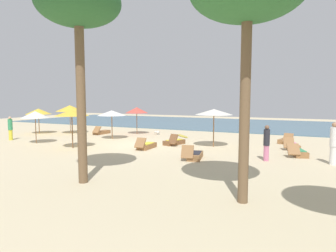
{
  "coord_description": "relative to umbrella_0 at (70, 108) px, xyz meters",
  "views": [
    {
      "loc": [
        9.34,
        -15.71,
        2.95
      ],
      "look_at": [
        1.09,
        1.78,
        1.1
      ],
      "focal_mm": 31.53,
      "sensor_mm": 36.0,
      "label": 1
    }
  ],
  "objects": [
    {
      "name": "person_1",
      "position": [
        16.04,
        -4.22,
        -1.23
      ],
      "size": [
        0.38,
        0.38,
        1.69
      ],
      "color": "#D17299",
      "rests_on": "ground_plane"
    },
    {
      "name": "lounger_4",
      "position": [
        16.53,
        2.02,
        -1.92
      ],
      "size": [
        0.97,
        1.76,
        0.72
      ],
      "color": "olive",
      "rests_on": "ground_plane"
    },
    {
      "name": "umbrella_2",
      "position": [
        12.66,
        -1.42,
        0.02
      ],
      "size": [
        2.22,
        2.22,
        2.28
      ],
      "color": "brown",
      "rests_on": "ground_plane"
    },
    {
      "name": "lounger_0",
      "position": [
        10.17,
        -1.69,
        -1.91
      ],
      "size": [
        1.08,
        1.73,
        0.75
      ],
      "color": "brown",
      "rests_on": "ground_plane"
    },
    {
      "name": "palm_3",
      "position": [
        10.71,
        -10.67,
        3.85
      ],
      "size": [
        2.83,
        2.83,
        6.86
      ],
      "color": "brown",
      "rests_on": "ground_plane"
    },
    {
      "name": "dog",
      "position": [
        6.82,
        2.52,
        -1.93
      ],
      "size": [
        0.46,
        0.68,
        0.32
      ],
      "color": "silver",
      "rests_on": "ground_plane"
    },
    {
      "name": "umbrella_4",
      "position": [
        5.28,
        -5.39,
        -0.02
      ],
      "size": [
        1.97,
        1.97,
        2.25
      ],
      "color": "brown",
      "rests_on": "ground_plane"
    },
    {
      "name": "lounger_2",
      "position": [
        9.3,
        -3.7,
        -1.92
      ],
      "size": [
        0.67,
        1.71,
        0.7
      ],
      "color": "olive",
      "rests_on": "ground_plane"
    },
    {
      "name": "umbrella_3",
      "position": [
        1.87,
        -5.05,
        -0.22
      ],
      "size": [
        1.77,
        1.77,
        2.1
      ],
      "color": "brown",
      "rests_on": "ground_plane"
    },
    {
      "name": "ground_plane",
      "position": [
        8.35,
        -2.81,
        -2.09
      ],
      "size": [
        60.0,
        60.0,
        0.0
      ],
      "primitive_type": "plane",
      "color": "beige"
    },
    {
      "name": "umbrella_5",
      "position": [
        5.18,
        2.05,
        -0.14
      ],
      "size": [
        1.84,
        1.84,
        2.19
      ],
      "color": "brown",
      "rests_on": "ground_plane"
    },
    {
      "name": "umbrella_0",
      "position": [
        0.0,
        0.0,
        0.0
      ],
      "size": [
        2.25,
        2.25,
        2.34
      ],
      "color": "olive",
      "rests_on": "ground_plane"
    },
    {
      "name": "person_0",
      "position": [
        -1.0,
        -4.72,
        -1.25
      ],
      "size": [
        0.34,
        0.34,
        1.66
      ],
      "color": "yellow",
      "rests_on": "ground_plane"
    },
    {
      "name": "umbrella_1",
      "position": [
        -2.3,
        -1.15,
        -0.26
      ],
      "size": [
        2.02,
        2.02,
        2.07
      ],
      "color": "olive",
      "rests_on": "ground_plane"
    },
    {
      "name": "lounger_6",
      "position": [
        16.99,
        -0.14,
        -1.91
      ],
      "size": [
        0.97,
        1.75,
        0.72
      ],
      "color": "olive",
      "rests_on": "ground_plane"
    },
    {
      "name": "lounger_5",
      "position": [
        12.85,
        -5.23,
        -1.91
      ],
      "size": [
        0.91,
        1.73,
        0.74
      ],
      "color": "olive",
      "rests_on": "ground_plane"
    },
    {
      "name": "lounger_3",
      "position": [
        17.36,
        -2.28,
        -1.92
      ],
      "size": [
        1.07,
        1.79,
        0.69
      ],
      "color": "olive",
      "rests_on": "ground_plane"
    },
    {
      "name": "surfboard",
      "position": [
        9.1,
        2.3,
        -2.06
      ],
      "size": [
        1.72,
        1.88,
        0.07
      ],
      "color": "gold",
      "rests_on": "ground_plane"
    },
    {
      "name": "ocean_water",
      "position": [
        8.35,
        14.19,
        -2.06
      ],
      "size": [
        48.0,
        16.0,
        0.06
      ],
      "primitive_type": "cube",
      "color": "#476B7F",
      "rests_on": "ground_plane"
    },
    {
      "name": "person_2",
      "position": [
        18.82,
        -3.8,
        -1.13
      ],
      "size": [
        0.36,
        0.36,
        1.89
      ],
      "color": "white",
      "rests_on": "ground_plane"
    },
    {
      "name": "umbrella_6",
      "position": [
        5.1,
        -1.25,
        -0.22
      ],
      "size": [
        2.02,
        2.02,
        2.06
      ],
      "color": "olive",
      "rests_on": "ground_plane"
    },
    {
      "name": "lounger_1",
      "position": [
        2.57,
        0.76,
        -1.92
      ],
      "size": [
        0.72,
        1.73,
        0.69
      ],
      "color": "olive",
      "rests_on": "ground_plane"
    }
  ]
}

